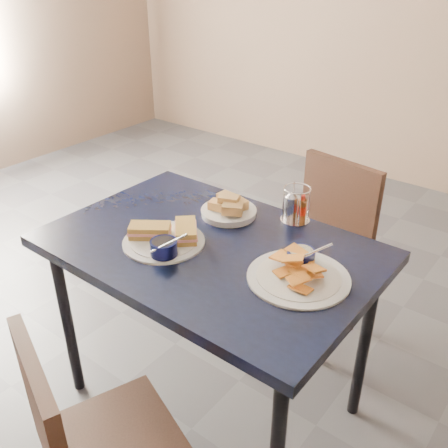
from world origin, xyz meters
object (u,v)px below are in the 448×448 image
Objects in this scene: chair_far at (322,238)px; condiment_caddy at (295,207)px; chair_near at (92,447)px; bread_basket at (229,209)px; sandwich_plate at (166,238)px; dining_table at (210,261)px; plantain_plate at (299,270)px.

condiment_caddy reaches higher than chair_far.
bread_basket is (-0.19, 0.85, 0.32)m from chair_near.
condiment_caddy is (0.06, -0.38, 0.33)m from chair_far.
sandwich_plate is at bearing -104.04° from chair_far.
chair_far is 2.71× the size of sandwich_plate.
condiment_caddy is (0.14, 0.33, 0.13)m from dining_table.
chair_near is 2.61× the size of sandwich_plate.
plantain_plate is 0.36m from condiment_caddy.
dining_table is 1.41× the size of chair_near.
plantain_plate is 2.34× the size of condiment_caddy.
dining_table is 3.55× the size of plantain_plate.
dining_table is 0.38m from condiment_caddy.
plantain_plate is 1.53× the size of bread_basket.
sandwich_plate is 0.47m from plantain_plate.
chair_near is 5.89× the size of condiment_caddy.
dining_table is 0.35m from plantain_plate.
dining_table is 5.44× the size of bread_basket.
bread_basket is at bearing 110.26° from dining_table.
condiment_caddy is (-0.20, 0.30, 0.04)m from plantain_plate.
sandwich_plate reaches higher than chair_far.
condiment_caddy is (0.03, 0.97, 0.35)m from chair_near.
dining_table is 0.24m from bread_basket.
chair_far is 6.10× the size of condiment_caddy.
chair_far is at bearing 110.59° from plantain_plate.
dining_table is at bearing -113.22° from condiment_caddy.
chair_far reaches higher than chair_near.
sandwich_plate is at bearing -121.77° from condiment_caddy.
chair_near is at bearing -108.56° from plantain_plate.
bread_basket reaches higher than dining_table.
chair_near is at bearing -88.67° from chair_far.
dining_table is 3.68× the size of sandwich_plate.
sandwich_plate is at bearing -165.78° from plantain_plate.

